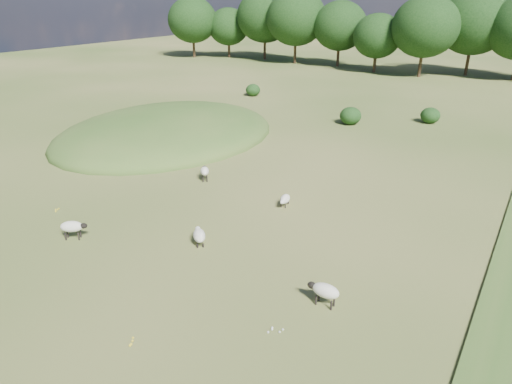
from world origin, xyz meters
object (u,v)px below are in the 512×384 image
(sheep_5, at_px, (325,291))
(sheep_4, at_px, (285,199))
(sheep_0, at_px, (199,235))
(sheep_3, at_px, (205,171))
(sheep_1, at_px, (72,227))

(sheep_5, bearing_deg, sheep_4, -51.64)
(sheep_0, distance_m, sheep_4, 5.96)
(sheep_3, relative_size, sheep_5, 0.90)
(sheep_3, bearing_deg, sheep_1, 136.92)
(sheep_0, height_order, sheep_1, sheep_1)
(sheep_1, bearing_deg, sheep_3, 52.81)
(sheep_3, height_order, sheep_4, sheep_3)
(sheep_0, relative_size, sheep_4, 1.03)
(sheep_0, distance_m, sheep_5, 6.96)
(sheep_4, bearing_deg, sheep_5, 27.49)
(sheep_3, bearing_deg, sheep_5, -162.35)
(sheep_3, distance_m, sheep_5, 13.89)
(sheep_5, bearing_deg, sheep_3, -33.35)
(sheep_1, xyz_separation_m, sheep_3, (0.53, 9.32, -0.04))
(sheep_3, bearing_deg, sheep_0, 177.06)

